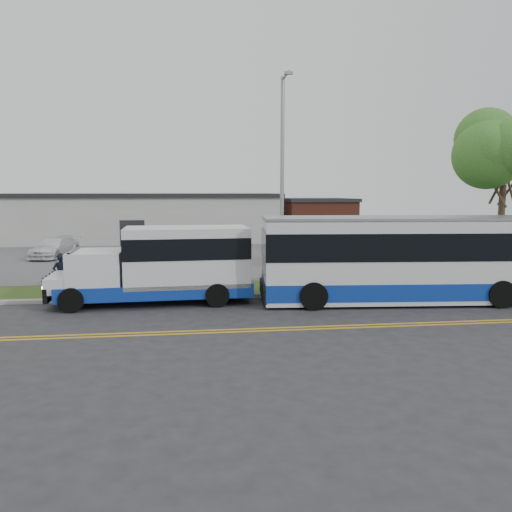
{
  "coord_description": "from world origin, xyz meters",
  "views": [
    {
      "loc": [
        -1.1,
        -19.83,
        4.53
      ],
      "look_at": [
        1.77,
        2.6,
        1.6
      ],
      "focal_mm": 35.0,
      "sensor_mm": 36.0,
      "label": 1
    }
  ],
  "objects": [
    {
      "name": "pedestrian",
      "position": [
        -6.67,
        1.9,
        1.02
      ],
      "size": [
        0.8,
        0.76,
        1.85
      ],
      "primitive_type": "imported",
      "rotation": [
        0.0,
        0.0,
        3.79
      ],
      "color": "black",
      "rests_on": "verge"
    },
    {
      "name": "streetlight_near",
      "position": [
        3.0,
        2.73,
        5.23
      ],
      "size": [
        0.35,
        1.53,
        9.5
      ],
      "color": "gray",
      "rests_on": "verge"
    },
    {
      "name": "parked_car_a",
      "position": [
        -3.98,
        9.33,
        0.91
      ],
      "size": [
        1.91,
        4.97,
        1.61
      ],
      "primitive_type": "imported",
      "rotation": [
        0.0,
        0.0,
        0.04
      ],
      "color": "#B2B4B9",
      "rests_on": "parking_lot"
    },
    {
      "name": "ground",
      "position": [
        0.0,
        0.0,
        0.0
      ],
      "size": [
        140.0,
        140.0,
        0.0
      ],
      "primitive_type": "plane",
      "color": "#28282B",
      "rests_on": "ground"
    },
    {
      "name": "brick_wing",
      "position": [
        10.5,
        26.0,
        1.96
      ],
      "size": [
        6.3,
        7.3,
        3.9
      ],
      "color": "brown",
      "rests_on": "ground"
    },
    {
      "name": "parking_lot",
      "position": [
        0.0,
        17.0,
        0.05
      ],
      "size": [
        80.0,
        25.0,
        0.1
      ],
      "primitive_type": "cube",
      "color": "#4C4C4F",
      "rests_on": "ground"
    },
    {
      "name": "tree_east",
      "position": [
        14.0,
        3.0,
        6.2
      ],
      "size": [
        5.2,
        5.2,
        8.33
      ],
      "color": "#32271B",
      "rests_on": "verge"
    },
    {
      "name": "transit_bus",
      "position": [
        8.0,
        -0.48,
        1.77
      ],
      "size": [
        12.83,
        3.89,
        3.51
      ],
      "rotation": [
        0.0,
        0.0,
        -0.08
      ],
      "color": "silver",
      "rests_on": "ground"
    },
    {
      "name": "shuttle_bus",
      "position": [
        -2.13,
        0.63,
        1.65
      ],
      "size": [
        8.17,
        3.0,
        3.09
      ],
      "rotation": [
        0.0,
        0.0,
        0.04
      ],
      "color": "navy",
      "rests_on": "ground"
    },
    {
      "name": "grocery_bag_left",
      "position": [
        -6.97,
        1.65,
        0.26
      ],
      "size": [
        0.32,
        0.32,
        0.32
      ],
      "primitive_type": "sphere",
      "color": "white",
      "rests_on": "verge"
    },
    {
      "name": "verge",
      "position": [
        0.0,
        2.9,
        0.05
      ],
      "size": [
        80.0,
        3.3,
        0.1
      ],
      "primitive_type": "cube",
      "color": "#334918",
      "rests_on": "ground"
    },
    {
      "name": "parked_car_b",
      "position": [
        -10.34,
        15.07,
        0.77
      ],
      "size": [
        2.88,
        4.93,
        1.34
      ],
      "primitive_type": "imported",
      "rotation": [
        0.0,
        0.0,
        -0.23
      ],
      "color": "white",
      "rests_on": "parking_lot"
    },
    {
      "name": "grocery_bag_right",
      "position": [
        -6.37,
        2.15,
        0.26
      ],
      "size": [
        0.32,
        0.32,
        0.32
      ],
      "primitive_type": "sphere",
      "color": "white",
      "rests_on": "verge"
    },
    {
      "name": "commercial_building",
      "position": [
        -6.0,
        27.0,
        2.18
      ],
      "size": [
        25.4,
        10.4,
        4.35
      ],
      "color": "#9E9E99",
      "rests_on": "ground"
    },
    {
      "name": "curb",
      "position": [
        0.0,
        1.1,
        0.07
      ],
      "size": [
        80.0,
        0.3,
        0.15
      ],
      "primitive_type": "cube",
      "color": "#9E9B93",
      "rests_on": "ground"
    },
    {
      "name": "lane_line_north",
      "position": [
        0.0,
        -3.85,
        0.01
      ],
      "size": [
        70.0,
        0.12,
        0.01
      ],
      "primitive_type": "cube",
      "color": "gold",
      "rests_on": "ground"
    },
    {
      "name": "lane_line_south",
      "position": [
        0.0,
        -4.15,
        0.01
      ],
      "size": [
        70.0,
        0.12,
        0.01
      ],
      "primitive_type": "cube",
      "color": "gold",
      "rests_on": "ground"
    }
  ]
}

